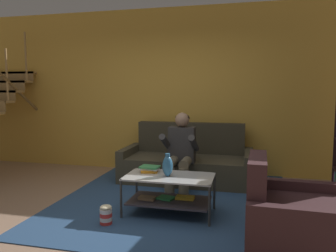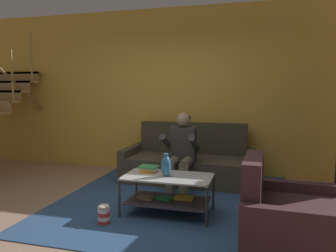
# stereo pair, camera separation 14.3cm
# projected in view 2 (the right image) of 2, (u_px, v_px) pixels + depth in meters

# --- Properties ---
(ground) EXTENTS (16.80, 16.80, 0.00)m
(ground) POSITION_uv_depth(u_px,v_px,m) (122.00, 221.00, 3.67)
(ground) COLOR #9A7A64
(back_partition) EXTENTS (8.40, 0.12, 2.90)m
(back_partition) POSITION_uv_depth(u_px,v_px,m) (176.00, 91.00, 5.87)
(back_partition) COLOR gold
(back_partition) RESTS_ON ground
(couch) EXTENTS (2.07, 0.93, 0.92)m
(couch) POSITION_uv_depth(u_px,v_px,m) (189.00, 163.00, 5.30)
(couch) COLOR #3F3B2C
(couch) RESTS_ON ground
(person_seated_center) EXTENTS (0.50, 0.58, 1.13)m
(person_seated_center) POSITION_uv_depth(u_px,v_px,m) (181.00, 149.00, 4.73)
(person_seated_center) COLOR brown
(person_seated_center) RESTS_ON ground
(coffee_table) EXTENTS (1.03, 0.57, 0.46)m
(coffee_table) POSITION_uv_depth(u_px,v_px,m) (168.00, 189.00, 3.86)
(coffee_table) COLOR #B3B6B7
(coffee_table) RESTS_ON ground
(area_rug) EXTENTS (3.00, 3.43, 0.01)m
(area_rug) POSITION_uv_depth(u_px,v_px,m) (178.00, 197.00, 4.48)
(area_rug) COLOR navy
(area_rug) RESTS_ON ground
(vase) EXTENTS (0.12, 0.12, 0.27)m
(vase) POSITION_uv_depth(u_px,v_px,m) (166.00, 166.00, 3.80)
(vase) COLOR #2A618C
(vase) RESTS_ON coffee_table
(book_stack) EXTENTS (0.24, 0.21, 0.07)m
(book_stack) POSITION_uv_depth(u_px,v_px,m) (149.00, 169.00, 4.02)
(book_stack) COLOR orange
(book_stack) RESTS_ON coffee_table
(armchair) EXTENTS (0.92, 0.98, 0.86)m
(armchair) POSITION_uv_depth(u_px,v_px,m) (289.00, 222.00, 2.95)
(armchair) COLOR #3C2427
(armchair) RESTS_ON ground
(popcorn_tub) EXTENTS (0.13, 0.13, 0.22)m
(popcorn_tub) POSITION_uv_depth(u_px,v_px,m) (104.00, 214.00, 3.59)
(popcorn_tub) COLOR red
(popcorn_tub) RESTS_ON ground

